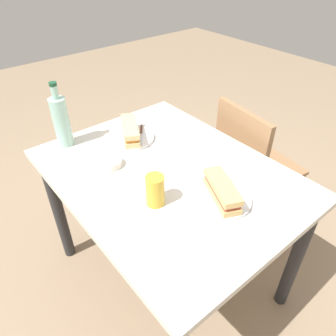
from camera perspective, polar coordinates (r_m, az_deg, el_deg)
ground_plane at (r=1.90m, az=0.00°, el=-18.54°), size 8.00×8.00×0.00m
dining_table at (r=1.43m, az=0.00°, el=-4.27°), size 1.10×0.84×0.74m
chair_far at (r=1.88m, az=14.43°, el=0.71°), size 0.45×0.45×0.85m
plate_near at (r=1.23m, az=9.50°, el=-5.47°), size 0.23×0.23×0.01m
baguette_sandwich_near at (r=1.20m, az=9.70°, el=-4.02°), size 0.22×0.15×0.07m
knife_near at (r=1.25m, az=11.64°, el=-4.32°), size 0.15×0.11×0.01m
plate_far at (r=1.58m, az=-6.70°, el=5.46°), size 0.23×0.23×0.01m
baguette_sandwich_far at (r=1.56m, az=-6.81°, el=6.76°), size 0.23×0.17×0.07m
knife_far at (r=1.59m, az=-4.84°, el=6.20°), size 0.15×0.12×0.01m
water_bottle at (r=1.55m, az=-18.64°, el=8.02°), size 0.08×0.08×0.31m
beer_glass at (r=1.17m, az=-2.33°, el=-4.03°), size 0.07×0.07×0.12m
olive_bowl at (r=1.40m, az=-10.29°, el=0.93°), size 0.10×0.10×0.03m
paper_napkin at (r=1.37m, az=-3.99°, el=-0.25°), size 0.17×0.17×0.00m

